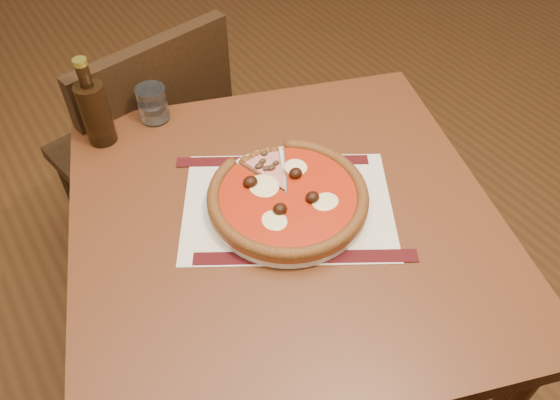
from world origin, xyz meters
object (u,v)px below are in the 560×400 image
object	(u,v)px
chair_far	(150,149)
plate	(288,202)
water_glass	(153,104)
bottle	(95,111)
table	(285,250)
pizza	(288,195)

from	to	relation	value
chair_far	plate	size ratio (longest dim) A/B	2.93
water_glass	bottle	size ratio (longest dim) A/B	0.40
chair_far	water_glass	size ratio (longest dim) A/B	10.98
table	chair_far	distance (m)	0.62
pizza	water_glass	size ratio (longest dim) A/B	3.82
chair_far	water_glass	bearing A→B (deg)	72.70
pizza	water_glass	xyz separation A→B (m)	(-0.10, 0.39, 0.01)
water_glass	chair_far	bearing A→B (deg)	82.41
plate	pizza	distance (m)	0.02
table	water_glass	distance (m)	0.44
plate	pizza	bearing A→B (deg)	96.65
water_glass	bottle	xyz separation A→B (m)	(-0.13, -0.01, 0.04)
pizza	bottle	bearing A→B (deg)	120.50
plate	pizza	xyz separation A→B (m)	(-0.00, 0.00, 0.02)
table	chair_far	xyz separation A→B (m)	(-0.06, 0.60, -0.15)
table	chair_far	size ratio (longest dim) A/B	1.16
chair_far	bottle	distance (m)	0.41
pizza	water_glass	world-z (taller)	water_glass
plate	water_glass	world-z (taller)	water_glass
plate	bottle	world-z (taller)	bottle
chair_far	plate	distance (m)	0.64
water_glass	plate	bearing A→B (deg)	-75.52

